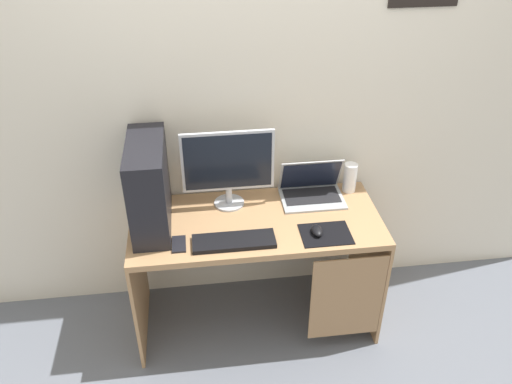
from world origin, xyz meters
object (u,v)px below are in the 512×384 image
pc_tower (149,186)px  laptop (312,190)px  keyboard (234,241)px  cell_phone (179,244)px  speaker (350,178)px  monitor (228,166)px  mouse_left (317,231)px

pc_tower → laptop: (0.89, 0.14, -0.19)m
pc_tower → keyboard: bearing=-28.7°
cell_phone → pc_tower: bearing=123.0°
speaker → cell_phone: bearing=-158.8°
monitor → cell_phone: 0.49m
laptop → cell_phone: bearing=-155.7°
laptop → mouse_left: laptop is taller
monitor → speaker: 0.72m
speaker → keyboard: 0.82m
pc_tower → monitor: size_ratio=0.98×
pc_tower → laptop: bearing=8.8°
keyboard → cell_phone: size_ratio=3.23×
pc_tower → laptop: size_ratio=1.38×
laptop → speaker: bearing=10.1°
keyboard → speaker: bearing=29.6°
pc_tower → speaker: 1.14m
monitor → speaker: size_ratio=2.87×
keyboard → mouse_left: size_ratio=4.38×
pc_tower → monitor: 0.43m
pc_tower → laptop: pc_tower is taller
mouse_left → cell_phone: size_ratio=0.74×
laptop → cell_phone: 0.83m
laptop → mouse_left: bearing=-97.5°
pc_tower → speaker: (1.12, 0.18, -0.15)m
pc_tower → monitor: (0.41, 0.12, 0.01)m
pc_tower → cell_phone: (0.13, -0.20, -0.23)m
laptop → monitor: bearing=-178.0°
laptop → keyboard: laptop is taller
speaker → keyboard: (-0.71, -0.40, -0.07)m
pc_tower → cell_phone: 0.33m
cell_phone → monitor: bearing=48.9°
mouse_left → laptop: bearing=82.5°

